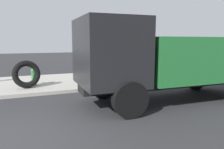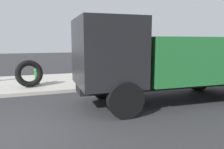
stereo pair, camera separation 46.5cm
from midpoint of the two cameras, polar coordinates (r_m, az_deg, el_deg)
name	(u,v)px [view 2 (the right image)]	position (r m, az deg, el deg)	size (l,w,h in m)	color
ground_plane	(12,135)	(5.97, -22.49, -14.30)	(80.00, 80.00, 0.00)	#2D2D30
sidewalk_curb	(23,84)	(12.21, -21.12, -2.28)	(36.00, 5.00, 0.15)	#ADA89E
fire_hydrant	(37,76)	(11.34, -17.77, -0.27)	(0.26, 0.58, 0.83)	#2D8438
loose_tire	(29,74)	(10.72, -19.49, 0.22)	(1.25, 1.25, 0.26)	black
stop_sign	(107,54)	(10.84, -0.01, 5.44)	(0.76, 0.08, 2.18)	gray
dump_truck_green	(167,59)	(8.43, 15.54, 3.89)	(7.08, 2.98, 3.00)	#237033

